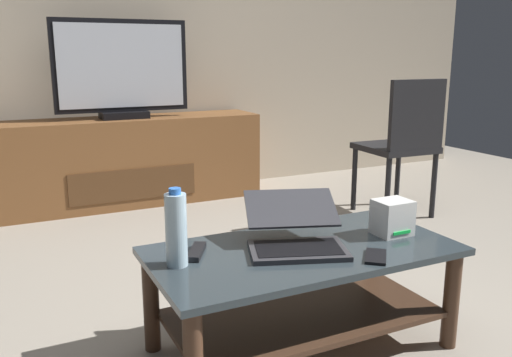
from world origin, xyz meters
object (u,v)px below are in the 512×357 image
at_px(coffee_table, 303,280).
at_px(dining_chair, 403,140).
at_px(water_bottle_near, 176,229).
at_px(cell_phone, 376,256).
at_px(television, 122,71).
at_px(router_box, 392,217).
at_px(laptop, 295,232).
at_px(media_cabinet, 126,161).
at_px(tv_remote, 197,252).

relative_size(coffee_table, dining_chair, 1.20).
bearing_deg(water_bottle_near, cell_phone, -20.37).
distance_m(coffee_table, cell_phone, 0.29).
xyz_separation_m(television, router_box, (0.51, -2.33, -0.50)).
bearing_deg(cell_phone, coffee_table, 171.62).
xyz_separation_m(coffee_table, water_bottle_near, (-0.46, 0.04, 0.25)).
bearing_deg(water_bottle_near, router_box, -4.13).
height_order(router_box, cell_phone, router_box).
height_order(dining_chair, laptop, dining_chair).
relative_size(media_cabinet, water_bottle_near, 7.46).
relative_size(router_box, tv_remote, 0.86).
relative_size(coffee_table, laptop, 2.41).
bearing_deg(cell_phone, router_box, 79.16).
bearing_deg(media_cabinet, laptop, -87.41).
bearing_deg(cell_phone, media_cabinet, 136.55).
bearing_deg(cell_phone, water_bottle_near, -160.61).
bearing_deg(dining_chair, laptop, -142.50).
bearing_deg(coffee_table, laptop, 129.27).
relative_size(dining_chair, tv_remote, 5.84).
height_order(media_cabinet, dining_chair, dining_chair).
relative_size(media_cabinet, router_box, 14.43).
bearing_deg(router_box, television, 102.48).
distance_m(media_cabinet, laptop, 2.31).
bearing_deg(coffee_table, tv_remote, 163.90).
xyz_separation_m(media_cabinet, water_bottle_near, (-0.34, -2.29, 0.21)).
relative_size(laptop, tv_remote, 2.90).
relative_size(water_bottle_near, cell_phone, 1.90).
height_order(media_cabinet, laptop, media_cabinet).
relative_size(laptop, cell_phone, 3.32).
bearing_deg(media_cabinet, cell_phone, -83.21).
xyz_separation_m(dining_chair, tv_remote, (-1.84, -1.06, -0.12)).
bearing_deg(television, laptop, -87.38).
height_order(coffee_table, laptop, laptop).
height_order(television, router_box, television).
bearing_deg(tv_remote, router_box, 20.56).
distance_m(laptop, cell_phone, 0.30).
bearing_deg(dining_chair, media_cabinet, 143.90).
height_order(laptop, water_bottle_near, water_bottle_near).
height_order(coffee_table, router_box, router_box).
relative_size(coffee_table, router_box, 8.13).
relative_size(media_cabinet, laptop, 4.28).
relative_size(television, tv_remote, 5.90).
relative_size(television, cell_phone, 6.74).
distance_m(cell_phone, tv_remote, 0.63).
height_order(router_box, water_bottle_near, water_bottle_near).
bearing_deg(media_cabinet, dining_chair, -36.10).
distance_m(dining_chair, cell_phone, 1.88).
relative_size(media_cabinet, dining_chair, 2.13).
xyz_separation_m(dining_chair, water_bottle_near, (-1.93, -1.13, -0.00)).
height_order(dining_chair, tv_remote, dining_chair).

